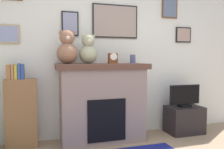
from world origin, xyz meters
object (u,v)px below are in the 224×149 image
object	(u,v)px
television	(185,96)
tv_stand	(184,120)
teddy_bear_brown	(67,49)
teddy_bear_grey	(88,50)
candle_jar	(133,59)
bookshelf	(21,111)
mantel_clock	(113,58)
fireplace	(102,102)

from	to	relation	value
television	tv_stand	bearing A→B (deg)	90.00
teddy_bear_brown	teddy_bear_grey	xyz separation A→B (m)	(0.30, 0.00, -0.02)
television	candle_jar	world-z (taller)	candle_jar
candle_jar	teddy_bear_grey	distance (m)	0.70
bookshelf	tv_stand	xyz separation A→B (m)	(2.54, -0.10, -0.30)
bookshelf	mantel_clock	distance (m)	1.49
fireplace	television	size ratio (longest dim) A/B	2.44
television	teddy_bear_grey	distance (m)	1.78
fireplace	teddy_bear_grey	bearing A→B (deg)	-175.01
teddy_bear_grey	tv_stand	bearing A→B (deg)	-0.82
mantel_clock	bookshelf	bearing A→B (deg)	176.56
fireplace	candle_jar	bearing A→B (deg)	-2.11
bookshelf	candle_jar	bearing A→B (deg)	-2.70
fireplace	bookshelf	world-z (taller)	bookshelf
fireplace	tv_stand	distance (m)	1.45
bookshelf	tv_stand	size ratio (longest dim) A/B	2.04
television	candle_jar	size ratio (longest dim) A/B	4.13
fireplace	candle_jar	distance (m)	0.80
bookshelf	tv_stand	distance (m)	2.56
bookshelf	teddy_bear_brown	size ratio (longest dim) A/B	2.48
candle_jar	bookshelf	bearing A→B (deg)	177.30
mantel_clock	candle_jar	bearing A→B (deg)	0.30
fireplace	teddy_bear_grey	size ratio (longest dim) A/B	3.15
tv_stand	fireplace	bearing A→B (deg)	178.32
tv_stand	teddy_bear_brown	xyz separation A→B (m)	(-1.91, 0.02, 1.16)
fireplace	teddy_bear_brown	distance (m)	0.94
bookshelf	teddy_bear_brown	distance (m)	1.07
candle_jar	teddy_bear_brown	xyz separation A→B (m)	(-0.99, -0.00, 0.15)
mantel_clock	teddy_bear_brown	size ratio (longest dim) A/B	0.32
fireplace	bookshelf	distance (m)	1.14
fireplace	television	bearing A→B (deg)	-1.74
bookshelf	mantel_clock	world-z (taller)	mantel_clock
fireplace	mantel_clock	bearing A→B (deg)	-6.90
fireplace	teddy_bear_grey	world-z (taller)	teddy_bear_grey
fireplace	mantel_clock	xyz separation A→B (m)	(0.16, -0.02, 0.66)
candle_jar	teddy_bear_grey	bearing A→B (deg)	-179.96
candle_jar	teddy_bear_grey	size ratio (longest dim) A/B	0.31
fireplace	tv_stand	size ratio (longest dim) A/B	2.32
television	candle_jar	xyz separation A→B (m)	(-0.92, 0.02, 0.62)
tv_stand	teddy_bear_brown	bearing A→B (deg)	179.31
tv_stand	mantel_clock	distance (m)	1.61
tv_stand	teddy_bear_grey	distance (m)	1.97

